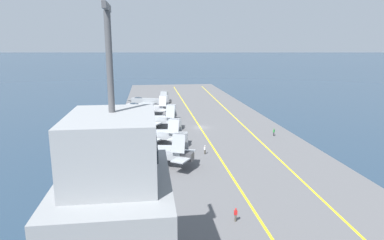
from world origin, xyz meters
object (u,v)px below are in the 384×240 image
Objects in this scene: parked_jet_fifth at (150,101)px; crew_red_vest at (236,214)px; parked_jet_third at (152,119)px; crew_white_vest at (205,149)px; crew_green_vest at (274,132)px; parked_jet_nearest at (151,153)px; parked_jet_fourth at (147,108)px; parked_jet_second at (150,134)px; island_tower at (116,222)px.

parked_jet_fifth is 78.88m from crew_red_vest.
parked_jet_third is 8.91× the size of crew_white_vest.
crew_white_vest is (-11.38, 18.17, -0.03)m from crew_green_vest.
parked_jet_nearest is 27.17m from parked_jet_third.
parked_jet_nearest is 9.20× the size of crew_white_vest.
parked_jet_fourth is at bearing 4.28° from parked_jet_third.
parked_jet_second is 35.32m from crew_red_vest.
parked_jet_fifth reaches higher than crew_white_vest.
crew_green_vest is at bearing -60.05° from parked_jet_nearest.
parked_jet_nearest is 9.32× the size of crew_red_vest.
parked_jet_fourth is 9.28× the size of crew_white_vest.
parked_jet_nearest is 23.19m from crew_red_vest.
parked_jet_nearest is 43.20m from parked_jet_fourth.
parked_jet_second is 44.38m from parked_jet_fifth.
parked_jet_third is (27.17, -0.44, 0.13)m from parked_jet_nearest.
parked_jet_second is at bearing 97.05° from crew_green_vest.
crew_red_vest is (-26.06, 0.64, -0.01)m from crew_white_vest.
parked_jet_third is 0.98× the size of parked_jet_fifth.
parked_jet_fifth is at bearing -2.08° from island_tower.
parked_jet_third reaches higher than crew_green_vest.
island_tower is (-48.32, 31.63, 5.80)m from crew_green_vest.
crew_green_vest is (3.54, -28.61, -1.31)m from parked_jet_second.
parked_jet_fourth reaches higher than crew_green_vest.
crew_red_vest is at bearing -49.71° from island_tower.
island_tower is at bearing 146.79° from crew_green_vest.
parked_jet_nearest is at bearing 179.07° from parked_jet_third.
parked_jet_second is 1.06× the size of parked_jet_third.
parked_jet_nearest is 0.99× the size of parked_jet_fourth.
parked_jet_third is 30.12m from crew_green_vest.
crew_red_vest is (-48.16, -9.31, -1.48)m from parked_jet_third.
parked_jet_fifth is (44.38, -0.22, 0.05)m from parked_jet_second.
parked_jet_third is 30.12m from parked_jet_fifth.
parked_jet_second reaches higher than crew_white_vest.
crew_white_vest is (-38.13, -11.14, -1.60)m from parked_jet_fourth.
island_tower reaches higher than parked_jet_second.
parked_jet_fourth is (43.19, 0.76, 0.27)m from parked_jet_nearest.
parked_jet_third reaches higher than parked_jet_nearest.
parked_jet_nearest is at bearing -178.99° from parked_jet_fourth.
crew_white_vest is (-22.10, -9.94, -1.47)m from parked_jet_third.
parked_jet_nearest is at bearing 119.95° from crew_green_vest.
parked_jet_third is at bearing -3.41° from island_tower.
island_tower is at bearing 178.23° from parked_jet_fourth.
parked_jet_second is 9.56× the size of crew_red_vest.
parked_jet_fourth is 75.21m from island_tower.
parked_jet_third is at bearing 10.94° from crew_red_vest.
parked_jet_fourth is at bearing 9.30° from crew_red_vest.
crew_white_vest is 39.74m from island_tower.
parked_jet_fifth is 9.07× the size of crew_white_vest.
parked_jet_fourth is 39.71m from crew_green_vest.
parked_jet_fourth is at bearing -1.77° from island_tower.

